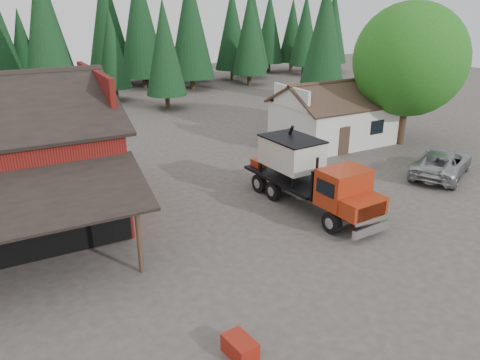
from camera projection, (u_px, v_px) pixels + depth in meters
ground at (288, 260)px, 19.53m from camera, size 120.00×120.00×0.00m
farmhouse at (334, 120)px, 35.39m from camera, size 8.60×6.42×4.65m
deciduous_tree at (410, 64)px, 33.19m from camera, size 8.00×8.00×10.20m
conifer_backdrop at (82, 94)px, 53.84m from camera, size 76.00×16.00×16.00m
near_pine_b at (164, 48)px, 44.61m from camera, size 3.96×3.96×10.40m
near_pine_c at (325, 34)px, 48.17m from camera, size 4.84×4.84×12.40m
near_pine_d at (45, 32)px, 42.84m from camera, size 5.28×5.28×13.40m
feed_truck at (309, 174)px, 23.95m from camera, size 2.99×8.82×3.92m
silver_car at (442, 163)px, 28.68m from camera, size 6.45×5.05×1.63m
equip_box at (240, 347)px, 14.23m from camera, size 0.84×1.18×0.60m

